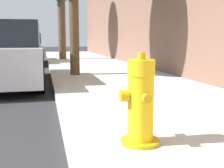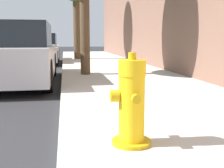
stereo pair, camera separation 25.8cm
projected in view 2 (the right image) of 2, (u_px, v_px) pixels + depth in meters
The scene contains 3 objects.
fire_hydrant at pixel (131, 104), 2.54m from camera, with size 0.38×0.37×0.84m.
parked_car_near at pixel (18, 55), 6.80m from camera, with size 1.73×4.15×1.47m.
parked_car_mid at pixel (38, 49), 12.53m from camera, with size 1.80×3.89×1.33m.
Camera 2 is at (1.98, -2.31, 1.08)m, focal length 45.00 mm.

